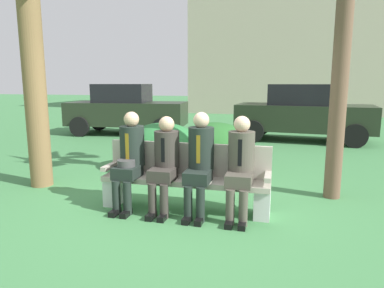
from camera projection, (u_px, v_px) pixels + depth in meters
name	position (u px, v px, depth m)	size (l,w,h in m)	color
ground_plane	(176.00, 206.00, 4.92)	(80.00, 80.00, 0.00)	#407F47
park_bench	(186.00, 178.00, 4.76)	(2.28, 0.44, 0.90)	#B7AD9E
seated_man_leftmost	(130.00, 155.00, 4.77)	(0.34, 0.72, 1.33)	#1E2823
seated_man_centerleft	(165.00, 159.00, 4.65)	(0.34, 0.72, 1.28)	#38332D
seated_man_centerright	(200.00, 158.00, 4.54)	(0.34, 0.72, 1.35)	#1E2823
seated_man_rightmost	(240.00, 162.00, 4.41)	(0.34, 0.72, 1.31)	#4C473D
shrub_near_bench	(163.00, 147.00, 6.87)	(1.52, 1.39, 0.95)	#286D35
shrub_mid_lawn	(215.00, 146.00, 7.00)	(1.51, 1.38, 0.94)	#276228
parked_car_near	(126.00, 109.00, 11.69)	(4.04, 2.05, 1.68)	#232D1E
parked_car_far	(302.00, 113.00, 10.34)	(4.02, 1.99, 1.68)	#232D1E
building_backdrop	(292.00, 19.00, 21.64)	(11.74, 8.97, 11.19)	#B6A994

